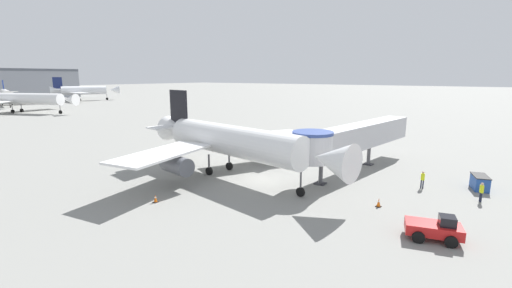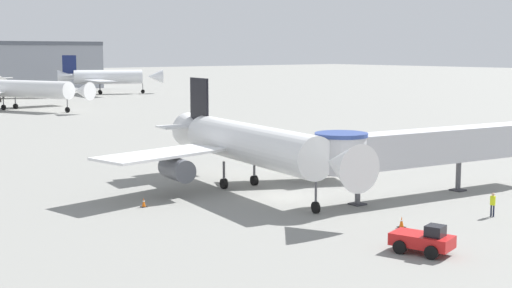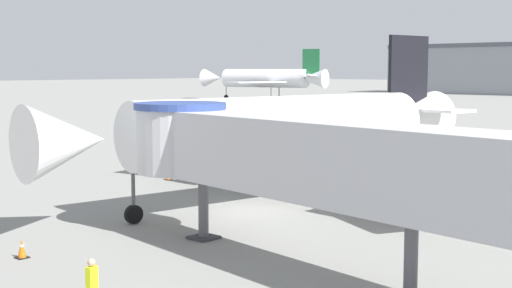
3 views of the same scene
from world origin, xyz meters
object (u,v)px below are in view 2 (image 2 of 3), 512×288
at_px(main_airplane, 249,145).
at_px(background_jet_navy_tail, 106,77).
at_px(pushback_tug_red, 423,240).
at_px(ground_crew_wing_walker, 493,203).
at_px(jet_bridge, 420,147).
at_px(traffic_cone_near_nose, 402,222).
at_px(traffic_cone_port_wing, 144,203).
at_px(background_jet_gray_tail, 17,89).

height_order(main_airplane, background_jet_navy_tail, background_jet_navy_tail).
relative_size(pushback_tug_red, ground_crew_wing_walker, 2.22).
height_order(ground_crew_wing_walker, background_jet_navy_tail, background_jet_navy_tail).
bearing_deg(pushback_tug_red, background_jet_navy_tail, 53.79).
bearing_deg(ground_crew_wing_walker, pushback_tug_red, -89.59).
bearing_deg(jet_bridge, traffic_cone_near_nose, -139.12).
height_order(jet_bridge, traffic_cone_port_wing, jet_bridge).
xyz_separation_m(ground_crew_wing_walker, background_jet_gray_tail, (6.54, 114.19, 3.27)).
bearing_deg(pushback_tug_red, background_jet_gray_tail, 65.13).
bearing_deg(traffic_cone_near_nose, background_jet_navy_tail, 70.57).
xyz_separation_m(jet_bridge, traffic_cone_near_nose, (-9.29, -6.05, -3.78)).
xyz_separation_m(jet_bridge, background_jet_gray_tail, (4.92, 106.06, 0.16)).
distance_m(pushback_tug_red, background_jet_navy_tail, 164.51).
bearing_deg(ground_crew_wing_walker, jet_bridge, 155.10).
xyz_separation_m(pushback_tug_red, background_jet_gray_tail, (18.12, 117.08, 3.49)).
bearing_deg(traffic_cone_port_wing, traffic_cone_near_nose, -57.20).
bearing_deg(background_jet_navy_tail, traffic_cone_near_nose, -175.02).
height_order(main_airplane, traffic_cone_near_nose, main_airplane).
bearing_deg(background_jet_gray_tail, background_jet_navy_tail, 20.48).
bearing_deg(pushback_tug_red, main_airplane, 64.37).
height_order(ground_crew_wing_walker, background_jet_gray_tail, background_jet_gray_tail).
xyz_separation_m(jet_bridge, pushback_tug_red, (-13.20, -11.01, -3.33)).
bearing_deg(main_airplane, traffic_cone_port_wing, -170.53).
bearing_deg(traffic_cone_near_nose, main_airplane, 90.79).
distance_m(jet_bridge, background_jet_navy_tail, 149.82).
xyz_separation_m(background_jet_gray_tail, background_jet_navy_tail, (38.50, 37.33, 0.38)).
relative_size(jet_bridge, traffic_cone_port_wing, 32.17).
bearing_deg(traffic_cone_port_wing, background_jet_gray_tail, 75.34).
relative_size(traffic_cone_near_nose, traffic_cone_port_wing, 1.06).
height_order(jet_bridge, background_jet_navy_tail, background_jet_navy_tail).
xyz_separation_m(main_airplane, ground_crew_wing_walker, (7.90, -18.94, -2.97)).
bearing_deg(background_jet_gray_tail, jet_bridge, -116.29).
relative_size(traffic_cone_near_nose, ground_crew_wing_walker, 0.43).
height_order(jet_bridge, traffic_cone_near_nose, jet_bridge).
xyz_separation_m(jet_bridge, traffic_cone_port_wing, (-20.05, 10.64, -3.80)).
xyz_separation_m(jet_bridge, background_jet_navy_tail, (43.42, 143.39, 0.55)).
bearing_deg(traffic_cone_near_nose, traffic_cone_port_wing, 122.80).
relative_size(main_airplane, background_jet_navy_tail, 1.01).
xyz_separation_m(traffic_cone_port_wing, ground_crew_wing_walker, (18.43, -18.76, 0.69)).
distance_m(main_airplane, background_jet_navy_tail, 142.76).
relative_size(jet_bridge, traffic_cone_near_nose, 30.46).
relative_size(pushback_tug_red, background_jet_gray_tail, 0.12).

